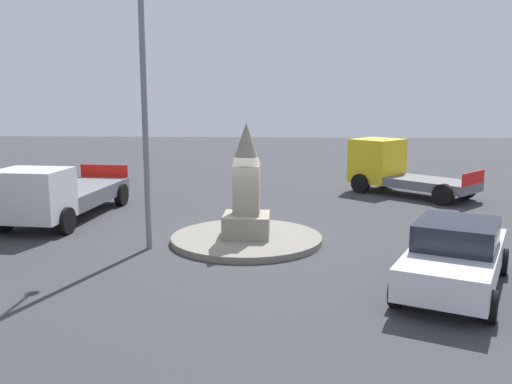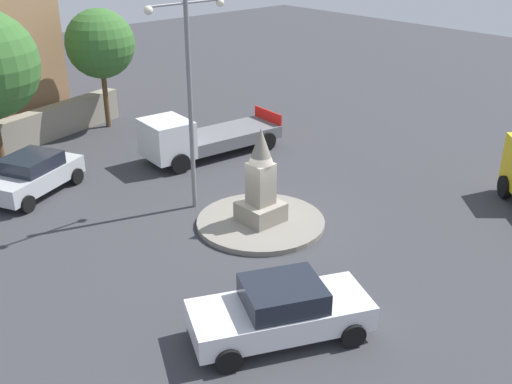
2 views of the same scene
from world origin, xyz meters
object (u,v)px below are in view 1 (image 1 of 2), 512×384
(streetlamp, at_px, (143,80))
(car_white_passing, at_px, (455,255))
(truck_yellow_near_island, at_px, (393,168))
(truck_white_waiting, at_px, (58,195))
(monument, at_px, (246,191))

(streetlamp, height_order, car_white_passing, streetlamp)
(car_white_passing, bearing_deg, streetlamp, 69.00)
(truck_yellow_near_island, distance_m, truck_white_waiting, 13.75)
(monument, height_order, streetlamp, streetlamp)
(monument, relative_size, car_white_passing, 0.68)
(streetlamp, distance_m, truck_white_waiting, 6.13)
(monument, distance_m, streetlamp, 4.17)
(streetlamp, distance_m, truck_yellow_near_island, 13.00)
(monument, relative_size, truck_yellow_near_island, 0.63)
(car_white_passing, xyz_separation_m, truck_white_waiting, (5.95, 11.32, 0.15))
(truck_yellow_near_island, bearing_deg, car_white_passing, 175.29)
(monument, height_order, truck_yellow_near_island, monument)
(monument, bearing_deg, streetlamp, 107.07)
(car_white_passing, bearing_deg, truck_yellow_near_island, -4.71)
(truck_yellow_near_island, height_order, truck_white_waiting, truck_yellow_near_island)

